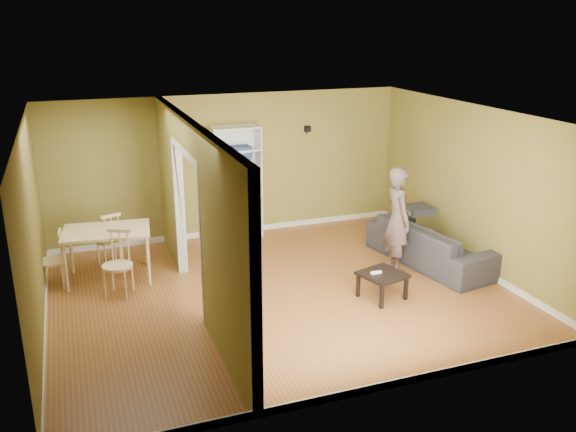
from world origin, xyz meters
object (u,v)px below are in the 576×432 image
Objects in this scene: dining_table at (107,235)px; chair_near at (117,264)px; person at (398,211)px; chair_far at (109,239)px; sofa at (431,238)px; chair_left at (51,260)px; bookshelf at (236,182)px; coffee_table at (382,277)px.

chair_near is at bearing -83.06° from dining_table.
chair_far is (-4.27, 1.78, -0.54)m from person.
person is at bearing 85.92° from sofa.
chair_near is (0.90, -0.61, 0.04)m from chair_left.
bookshelf is 2.32× the size of chair_left.
sofa is at bearing -13.04° from dining_table.
chair_near is 1.20m from chair_far.
bookshelf is 2.49m from chair_far.
coffee_table is at bearing -29.66° from dining_table.
sofa is at bearing 82.77° from chair_left.
chair_left is at bearing 82.47° from person.
chair_near is (0.08, -0.65, -0.24)m from dining_table.
chair_left reaches higher than coffee_table.
chair_near is (-4.93, 0.51, 0.04)m from sofa.
coffee_table is 4.43m from chair_far.
sofa is 1.14× the size of bookshelf.
person is 0.97× the size of bookshelf.
chair_left is at bearing -177.61° from dining_table.
coffee_table is at bearing -69.39° from bookshelf.
person reaches higher than chair_left.
chair_left is 0.96× the size of chair_far.
dining_table is 1.33× the size of chair_near.
coffee_table is 0.45× the size of dining_table.
person is at bearing -15.82° from dining_table.
chair_near reaches higher than chair_far.
dining_table is at bearing 79.69° from person.
chair_left is (-5.14, 1.19, -0.55)m from person.
person is 4.32m from chair_near.
chair_left reaches higher than dining_table.
person is 3.13m from bookshelf.
coffee_table is 0.63× the size of chair_far.
bookshelf is 2.13× the size of chair_near.
person reaches higher than chair_far.
chair_left is 1.09m from chair_near.
coffee_table is 3.83m from chair_near.
bookshelf is (-1.94, 2.46, 0.03)m from person.
chair_far is at bearing 72.87° from person.
person is at bearing 17.04° from chair_near.
bookshelf reaches higher than chair_near.
chair_near is at bearing 158.19° from coffee_table.
chair_near reaches higher than coffee_table.
person is 1.55× the size of dining_table.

